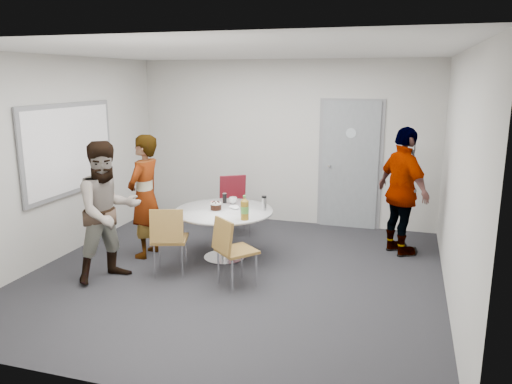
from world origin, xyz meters
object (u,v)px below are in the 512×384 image
(table, at_px, (226,217))
(chair_near_left, at_px, (168,235))
(person_main, at_px, (145,196))
(door, at_px, (350,165))
(whiteboard, at_px, (70,149))
(chair_near_right, at_px, (231,246))
(chair_far, at_px, (234,199))
(person_right, at_px, (403,192))
(person_left, at_px, (108,212))

(table, height_order, chair_near_left, table)
(chair_near_left, distance_m, person_main, 0.91)
(door, distance_m, whiteboard, 4.25)
(door, relative_size, chair_near_right, 2.52)
(chair_far, relative_size, person_main, 0.54)
(chair_near_right, relative_size, person_right, 0.47)
(chair_far, height_order, person_right, person_right)
(chair_far, bearing_deg, whiteboard, 3.94)
(whiteboard, bearing_deg, chair_near_left, -16.23)
(door, relative_size, person_right, 1.19)
(chair_near_left, xyz_separation_m, person_left, (-0.64, -0.27, 0.31))
(chair_near_left, bearing_deg, chair_near_right, -23.74)
(person_right, bearing_deg, table, 75.63)
(person_main, relative_size, person_right, 0.95)
(person_main, height_order, person_right, person_right)
(person_left, bearing_deg, chair_far, 11.10)
(person_left, bearing_deg, table, -14.39)
(person_main, bearing_deg, chair_near_right, 68.38)
(person_left, bearing_deg, door, -7.12)
(table, relative_size, person_left, 0.77)
(door, bearing_deg, person_right, -52.23)
(whiteboard, distance_m, person_main, 1.24)
(chair_near_left, height_order, chair_far, chair_far)
(person_left, height_order, person_right, person_right)
(chair_far, height_order, person_main, person_main)
(person_right, bearing_deg, chair_far, 48.93)
(whiteboard, relative_size, chair_far, 2.08)
(whiteboard, relative_size, chair_near_left, 2.16)
(chair_near_right, bearing_deg, chair_far, 147.97)
(chair_far, relative_size, person_left, 0.54)
(table, xyz_separation_m, chair_far, (-0.27, 1.12, -0.04))
(whiteboard, bearing_deg, table, 7.19)
(whiteboard, distance_m, person_right, 4.60)
(whiteboard, bearing_deg, door, 32.66)
(chair_near_right, relative_size, person_main, 0.50)
(chair_near_right, distance_m, person_left, 1.53)
(door, height_order, chair_far, door)
(person_right, bearing_deg, whiteboard, 68.58)
(whiteboard, bearing_deg, person_left, -35.93)
(chair_near_left, relative_size, chair_near_right, 1.05)
(whiteboard, distance_m, table, 2.34)
(person_left, bearing_deg, chair_near_right, -50.78)
(chair_far, relative_size, person_right, 0.51)
(person_right, bearing_deg, person_main, 71.74)
(person_main, relative_size, person_left, 0.99)
(chair_near_right, distance_m, chair_far, 2.08)
(door, xyz_separation_m, person_main, (-2.49, -2.19, -0.19))
(chair_near_left, bearing_deg, table, 41.56)
(door, distance_m, person_right, 1.40)
(table, bearing_deg, person_right, 22.08)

